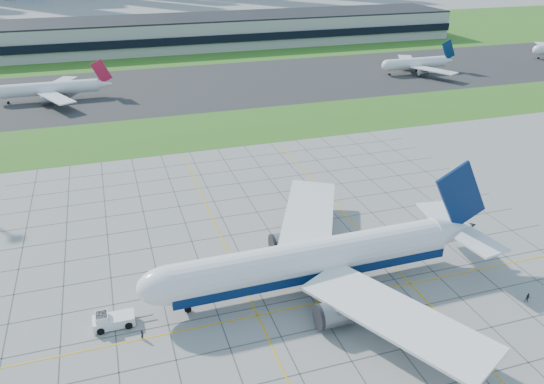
# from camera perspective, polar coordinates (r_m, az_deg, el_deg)

# --- Properties ---
(ground) EXTENTS (1400.00, 1400.00, 0.00)m
(ground) POSITION_cam_1_polar(r_m,az_deg,el_deg) (91.72, 4.17, -11.13)
(ground) COLOR gray
(ground) RESTS_ON ground
(grass_median) EXTENTS (700.00, 35.00, 0.04)m
(grass_median) POSITION_cam_1_polar(r_m,az_deg,el_deg) (169.32, -7.21, 6.65)
(grass_median) COLOR #39671D
(grass_median) RESTS_ON ground
(asphalt_taxiway) EXTENTS (700.00, 75.00, 0.04)m
(asphalt_taxiway) POSITION_cam_1_polar(r_m,az_deg,el_deg) (221.41, -10.07, 11.04)
(asphalt_taxiway) COLOR #383838
(asphalt_taxiway) RESTS_ON ground
(grass_far) EXTENTS (700.00, 145.00, 0.04)m
(grass_far) POSITION_cam_1_polar(r_m,az_deg,el_deg) (328.45, -13.12, 15.53)
(grass_far) COLOR #39671D
(grass_far) RESTS_ON ground
(apron_markings) EXTENTS (120.00, 130.00, 0.03)m
(apron_markings) POSITION_cam_1_polar(r_m,az_deg,el_deg) (100.28, 2.04, -7.47)
(apron_markings) COLOR #474744
(apron_markings) RESTS_ON ground
(terminal) EXTENTS (260.00, 43.00, 15.80)m
(terminal) POSITION_cam_1_polar(r_m,az_deg,el_deg) (308.86, -5.05, 16.94)
(terminal) COLOR #B7B7B2
(terminal) RESTS_ON ground
(airliner) EXTENTS (63.50, 64.38, 20.00)m
(airliner) POSITION_cam_1_polar(r_m,az_deg,el_deg) (90.99, 4.60, -7.28)
(airliner) COLOR white
(airliner) RESTS_ON ground
(pushback_tug) EXTENTS (9.25, 3.31, 2.57)m
(pushback_tug) POSITION_cam_1_polar(r_m,az_deg,el_deg) (88.43, -16.87, -13.06)
(pushback_tug) COLOR white
(pushback_tug) RESTS_ON ground
(crew_near) EXTENTS (0.66, 0.76, 1.75)m
(crew_near) POSITION_cam_1_polar(r_m,az_deg,el_deg) (84.97, -13.78, -14.68)
(crew_near) COLOR black
(crew_near) RESTS_ON ground
(crew_far) EXTENTS (1.03, 0.97, 1.70)m
(crew_far) POSITION_cam_1_polar(r_m,az_deg,el_deg) (99.38, 25.83, -10.20)
(crew_far) COLOR black
(crew_far) RESTS_ON ground
(distant_jet_1) EXTENTS (39.43, 42.66, 14.08)m
(distant_jet_1) POSITION_cam_1_polar(r_m,az_deg,el_deg) (214.91, -22.59, 10.26)
(distant_jet_1) COLOR white
(distant_jet_1) RESTS_ON ground
(distant_jet_2) EXTENTS (33.89, 42.66, 14.08)m
(distant_jet_2) POSITION_cam_1_polar(r_m,az_deg,el_deg) (249.18, 15.33, 13.23)
(distant_jet_2) COLOR white
(distant_jet_2) RESTS_ON ground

